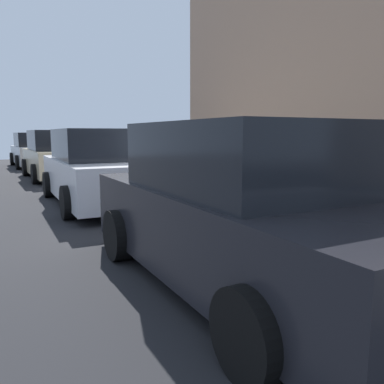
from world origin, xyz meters
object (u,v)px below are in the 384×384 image
(suitcase_silver_7, at_px, (219,185))
(parked_car_beige_2, at_px, (56,156))
(suitcase_maroon_5, at_px, (250,196))
(suitcase_olive_8, at_px, (211,183))
(parked_car_charcoal_0, at_px, (242,211))
(suitcase_silver_0, at_px, (357,224))
(suitcase_navy_9, at_px, (196,181))
(bollard_post, at_px, (158,174))
(parked_car_silver_3, at_px, (36,151))
(suitcase_teal_6, at_px, (240,189))
(parked_car_white_1, at_px, (99,169))
(suitcase_red_4, at_px, (271,199))
(suitcase_navy_2, at_px, (306,204))
(fire_hydrant, at_px, (172,173))
(suitcase_black_10, at_px, (188,179))
(suitcase_olive_1, at_px, (328,212))
(suitcase_black_3, at_px, (288,198))

(suitcase_silver_7, height_order, parked_car_beige_2, parked_car_beige_2)
(suitcase_maroon_5, bearing_deg, suitcase_silver_7, 0.91)
(suitcase_olive_8, xyz_separation_m, parked_car_charcoal_0, (-4.11, 2.11, 0.29))
(suitcase_silver_0, height_order, suitcase_navy_9, suitcase_navy_9)
(suitcase_silver_0, xyz_separation_m, bollard_post, (6.41, 0.09, 0.07))
(suitcase_olive_8, xyz_separation_m, suitcase_navy_9, (0.47, 0.12, 0.01))
(suitcase_silver_0, height_order, parked_car_silver_3, parked_car_silver_3)
(suitcase_maroon_5, distance_m, suitcase_silver_7, 1.08)
(suitcase_teal_6, height_order, parked_car_white_1, parked_car_white_1)
(suitcase_olive_8, bearing_deg, parked_car_charcoal_0, 152.88)
(suitcase_red_4, distance_m, bollard_post, 4.54)
(suitcase_navy_2, xyz_separation_m, bollard_post, (5.41, 0.14, -0.02))
(suitcase_navy_2, distance_m, fire_hydrant, 4.85)
(bollard_post, bearing_deg, suitcase_navy_9, -177.81)
(suitcase_silver_0, relative_size, parked_car_beige_2, 0.18)
(suitcase_black_10, bearing_deg, parked_car_silver_3, 9.63)
(suitcase_navy_2, height_order, suitcase_black_10, suitcase_navy_2)
(parked_car_white_1, bearing_deg, suitcase_silver_0, -159.60)
(bollard_post, bearing_deg, suitcase_olive_8, -175.40)
(fire_hydrant, xyz_separation_m, parked_car_charcoal_0, (-6.03, 2.06, 0.23))
(parked_car_white_1, relative_size, parked_car_beige_2, 1.06)
(suitcase_red_4, bearing_deg, parked_car_charcoal_0, 134.40)
(suitcase_olive_1, height_order, suitcase_red_4, suitcase_olive_1)
(suitcase_teal_6, relative_size, suitcase_olive_8, 0.99)
(parked_car_charcoal_0, distance_m, parked_car_silver_3, 17.07)
(suitcase_maroon_5, height_order, suitcase_teal_6, suitcase_teal_6)
(suitcase_olive_1, bearing_deg, fire_hydrant, -0.52)
(suitcase_olive_1, height_order, parked_car_charcoal_0, parked_car_charcoal_0)
(suitcase_navy_9, distance_m, fire_hydrant, 1.45)
(suitcase_red_4, bearing_deg, suitcase_silver_7, 4.20)
(bollard_post, relative_size, parked_car_beige_2, 0.15)
(suitcase_teal_6, relative_size, parked_car_silver_3, 0.23)
(suitcase_navy_2, height_order, suitcase_silver_7, suitcase_navy_2)
(suitcase_black_3, relative_size, parked_car_charcoal_0, 0.21)
(suitcase_silver_7, height_order, bollard_post, suitcase_silver_7)
(suitcase_teal_6, bearing_deg, suitcase_black_10, 2.74)
(suitcase_silver_0, height_order, suitcase_black_3, suitcase_black_3)
(suitcase_silver_0, relative_size, bollard_post, 1.20)
(suitcase_olive_1, height_order, suitcase_olive_8, suitcase_olive_8)
(suitcase_navy_9, xyz_separation_m, bollard_post, (2.01, 0.08, -0.03))
(suitcase_teal_6, relative_size, bollard_post, 1.51)
(parked_car_charcoal_0, distance_m, parked_car_beige_2, 11.32)
(suitcase_navy_9, relative_size, parked_car_beige_2, 0.24)
(suitcase_teal_6, relative_size, suitcase_silver_7, 1.03)
(suitcase_teal_6, distance_m, suitcase_olive_8, 1.06)
(suitcase_silver_0, relative_size, suitcase_navy_2, 0.79)
(suitcase_silver_0, bearing_deg, parked_car_silver_3, 6.75)
(parked_car_charcoal_0, bearing_deg, suitcase_black_10, -21.74)
(suitcase_silver_7, bearing_deg, parked_car_beige_2, 14.38)
(fire_hydrant, bearing_deg, suitcase_black_10, 178.44)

